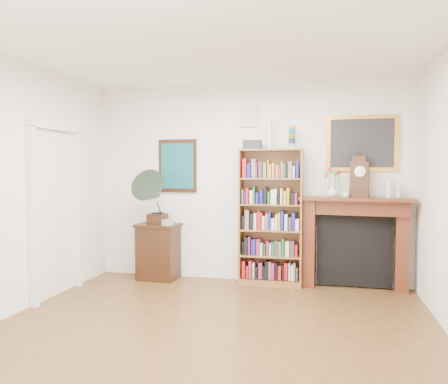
% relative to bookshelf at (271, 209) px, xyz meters
% --- Properties ---
extents(room, '(4.51, 5.01, 2.81)m').
position_rel_bookshelf_xyz_m(room, '(-0.35, -2.32, 0.35)').
color(room, '#4E3117').
rests_on(room, ground).
extents(door_casing, '(0.08, 1.02, 2.17)m').
position_rel_bookshelf_xyz_m(door_casing, '(-2.56, -1.12, 0.21)').
color(door_casing, white).
rests_on(door_casing, left_wall).
extents(teal_poster, '(0.58, 0.04, 0.78)m').
position_rel_bookshelf_xyz_m(teal_poster, '(-1.40, 0.15, 0.60)').
color(teal_poster, black).
rests_on(teal_poster, back_wall).
extents(small_picture, '(0.26, 0.04, 0.30)m').
position_rel_bookshelf_xyz_m(small_picture, '(-0.35, 0.15, 1.30)').
color(small_picture, white).
rests_on(small_picture, back_wall).
extents(gilt_painting, '(0.95, 0.04, 0.75)m').
position_rel_bookshelf_xyz_m(gilt_painting, '(1.20, 0.15, 0.90)').
color(gilt_painting, gold).
rests_on(gilt_painting, back_wall).
extents(bookshelf, '(0.87, 0.31, 2.16)m').
position_rel_bookshelf_xyz_m(bookshelf, '(0.00, 0.00, 0.00)').
color(bookshelf, brown).
rests_on(bookshelf, floor).
extents(side_cabinet, '(0.62, 0.47, 0.81)m').
position_rel_bookshelf_xyz_m(side_cabinet, '(-1.63, -0.06, -0.64)').
color(side_cabinet, black).
rests_on(side_cabinet, floor).
extents(fireplace, '(1.48, 0.47, 1.23)m').
position_rel_bookshelf_xyz_m(fireplace, '(1.12, 0.07, -0.32)').
color(fireplace, '#481B10').
rests_on(fireplace, floor).
extents(gramophone, '(0.52, 0.63, 0.79)m').
position_rel_bookshelf_xyz_m(gramophone, '(-1.65, -0.18, 0.21)').
color(gramophone, black).
rests_on(gramophone, side_cabinet).
extents(cd_stack, '(0.16, 0.16, 0.08)m').
position_rel_bookshelf_xyz_m(cd_stack, '(-1.43, -0.20, -0.20)').
color(cd_stack, silver).
rests_on(cd_stack, side_cabinet).
extents(mantel_clock, '(0.26, 0.18, 0.55)m').
position_rel_bookshelf_xyz_m(mantel_clock, '(1.17, 0.02, 0.45)').
color(mantel_clock, black).
rests_on(mantel_clock, fireplace).
extents(flower_vase, '(0.17, 0.17, 0.15)m').
position_rel_bookshelf_xyz_m(flower_vase, '(0.82, -0.00, 0.26)').
color(flower_vase, white).
rests_on(flower_vase, fireplace).
extents(teacup, '(0.10, 0.10, 0.07)m').
position_rel_bookshelf_xyz_m(teacup, '(0.99, -0.06, 0.22)').
color(teacup, white).
rests_on(teacup, fireplace).
extents(bottle_left, '(0.07, 0.07, 0.24)m').
position_rel_bookshelf_xyz_m(bottle_left, '(1.53, -0.00, 0.30)').
color(bottle_left, silver).
rests_on(bottle_left, fireplace).
extents(bottle_right, '(0.06, 0.06, 0.20)m').
position_rel_bookshelf_xyz_m(bottle_right, '(1.65, 0.04, 0.28)').
color(bottle_right, silver).
rests_on(bottle_right, fireplace).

